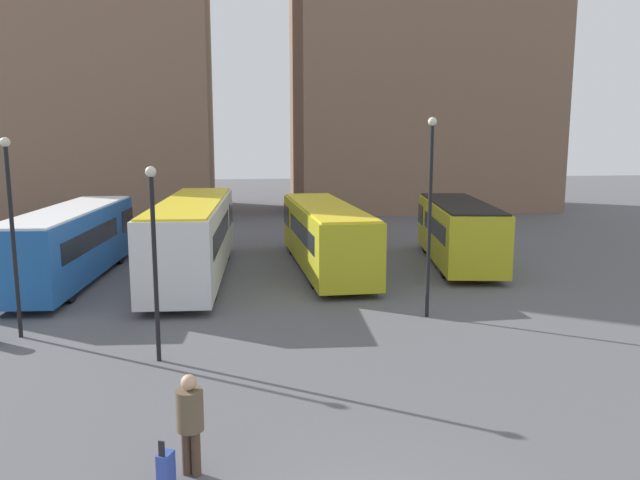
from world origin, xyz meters
TOP-DOWN VIEW (x-y plane):
  - building_block_right at (13.53, 42.51)m, footprint 20.39×10.34m
  - bus_0 at (-8.49, 18.83)m, footprint 3.35×11.39m
  - bus_1 at (-3.54, 18.73)m, footprint 3.33×12.57m
  - bus_2 at (2.22, 19.74)m, footprint 2.73×11.63m
  - bus_3 at (8.51, 19.83)m, footprint 4.09×9.64m
  - traveler at (-2.73, 2.78)m, footprint 0.63×0.63m
  - suitcase at (-3.14, 2.46)m, footprint 0.31×0.37m
  - lamp_post_0 at (-8.23, 11.29)m, footprint 0.28×0.28m
  - lamp_post_1 at (4.41, 11.64)m, footprint 0.28×0.28m
  - lamp_post_2 at (-3.93, 8.67)m, footprint 0.28×0.28m

SIDE VIEW (x-z plane):
  - suitcase at x=-3.14m, z-range -0.13..0.75m
  - traveler at x=-2.73m, z-range 0.17..2.03m
  - bus_3 at x=8.51m, z-range 0.13..3.03m
  - bus_2 at x=2.22m, z-range 0.13..3.03m
  - bus_0 at x=-8.49m, z-range 0.14..3.13m
  - bus_1 at x=-3.54m, z-range 0.15..3.45m
  - lamp_post_2 at x=-3.93m, z-range 0.49..5.65m
  - lamp_post_0 at x=-8.23m, z-range 0.51..6.40m
  - lamp_post_1 at x=4.41m, z-range 0.52..7.02m
  - building_block_right at x=13.53m, z-range 0.00..21.71m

